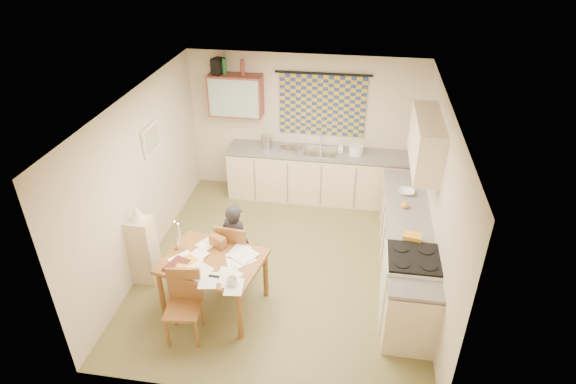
% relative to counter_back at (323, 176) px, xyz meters
% --- Properties ---
extents(floor, '(4.00, 4.50, 0.02)m').
position_rel_counter_back_xyz_m(floor, '(-0.37, -1.95, -0.46)').
color(floor, brown).
rests_on(floor, ground).
extents(ceiling, '(4.00, 4.50, 0.02)m').
position_rel_counter_back_xyz_m(ceiling, '(-0.37, -1.95, 2.06)').
color(ceiling, white).
rests_on(ceiling, floor).
extents(wall_back, '(4.00, 0.02, 2.50)m').
position_rel_counter_back_xyz_m(wall_back, '(-0.37, 0.31, 0.80)').
color(wall_back, beige).
rests_on(wall_back, floor).
extents(wall_front, '(4.00, 0.02, 2.50)m').
position_rel_counter_back_xyz_m(wall_front, '(-0.37, -4.21, 0.80)').
color(wall_front, beige).
rests_on(wall_front, floor).
extents(wall_left, '(0.02, 4.50, 2.50)m').
position_rel_counter_back_xyz_m(wall_left, '(-2.38, -1.95, 0.80)').
color(wall_left, beige).
rests_on(wall_left, floor).
extents(wall_right, '(0.02, 4.50, 2.50)m').
position_rel_counter_back_xyz_m(wall_right, '(1.64, -1.95, 0.80)').
color(wall_right, beige).
rests_on(wall_right, floor).
extents(window_blind, '(1.45, 0.03, 1.05)m').
position_rel_counter_back_xyz_m(window_blind, '(-0.07, 0.27, 1.20)').
color(window_blind, navy).
rests_on(window_blind, wall_back).
extents(curtain_rod, '(1.60, 0.04, 0.04)m').
position_rel_counter_back_xyz_m(curtain_rod, '(-0.07, 0.25, 1.75)').
color(curtain_rod, black).
rests_on(curtain_rod, wall_back).
extents(wall_cabinet, '(0.90, 0.34, 0.70)m').
position_rel_counter_back_xyz_m(wall_cabinet, '(-1.52, 0.13, 1.35)').
color(wall_cabinet, brown).
rests_on(wall_cabinet, wall_back).
extents(wall_cabinet_glass, '(0.84, 0.02, 0.64)m').
position_rel_counter_back_xyz_m(wall_cabinet_glass, '(-1.52, -0.04, 1.35)').
color(wall_cabinet_glass, '#99B2A5').
rests_on(wall_cabinet_glass, wall_back).
extents(upper_cabinet_right, '(0.34, 1.30, 0.70)m').
position_rel_counter_back_xyz_m(upper_cabinet_right, '(1.46, -1.40, 1.40)').
color(upper_cabinet_right, beige).
rests_on(upper_cabinet_right, wall_right).
extents(framed_print, '(0.04, 0.50, 0.40)m').
position_rel_counter_back_xyz_m(framed_print, '(-2.34, -1.55, 1.25)').
color(framed_print, '#EFEACC').
rests_on(framed_print, wall_left).
extents(print_canvas, '(0.01, 0.42, 0.32)m').
position_rel_counter_back_xyz_m(print_canvas, '(-2.32, -1.55, 1.25)').
color(print_canvas, beige).
rests_on(print_canvas, wall_left).
extents(counter_back, '(3.30, 0.62, 0.92)m').
position_rel_counter_back_xyz_m(counter_back, '(0.00, 0.00, 0.00)').
color(counter_back, beige).
rests_on(counter_back, floor).
extents(counter_right, '(0.62, 2.95, 0.92)m').
position_rel_counter_back_xyz_m(counter_right, '(1.33, -1.94, -0.00)').
color(counter_right, beige).
rests_on(counter_right, floor).
extents(stove, '(0.64, 0.64, 0.99)m').
position_rel_counter_back_xyz_m(stove, '(1.33, -2.77, 0.04)').
color(stove, white).
rests_on(stove, floor).
extents(sink, '(0.57, 0.47, 0.10)m').
position_rel_counter_back_xyz_m(sink, '(-0.04, -0.00, 0.43)').
color(sink, silver).
rests_on(sink, counter_back).
extents(tap, '(0.03, 0.03, 0.28)m').
position_rel_counter_back_xyz_m(tap, '(-0.06, 0.18, 0.61)').
color(tap, silver).
rests_on(tap, counter_back).
extents(dish_rack, '(0.42, 0.38, 0.06)m').
position_rel_counter_back_xyz_m(dish_rack, '(-0.59, -0.00, 0.50)').
color(dish_rack, silver).
rests_on(dish_rack, counter_back).
extents(kettle, '(0.19, 0.19, 0.24)m').
position_rel_counter_back_xyz_m(kettle, '(-0.99, 0.00, 0.59)').
color(kettle, silver).
rests_on(kettle, counter_back).
extents(mixing_bowl, '(0.24, 0.24, 0.16)m').
position_rel_counter_back_xyz_m(mixing_bowl, '(0.55, -0.00, 0.55)').
color(mixing_bowl, white).
rests_on(mixing_bowl, counter_back).
extents(soap_bottle, '(0.10, 0.10, 0.18)m').
position_rel_counter_back_xyz_m(soap_bottle, '(0.29, 0.05, 0.56)').
color(soap_bottle, white).
rests_on(soap_bottle, counter_back).
extents(bowl, '(0.24, 0.24, 0.06)m').
position_rel_counter_back_xyz_m(bowl, '(1.33, -1.19, 0.50)').
color(bowl, white).
rests_on(bowl, counter_right).
extents(orange_bag, '(0.25, 0.20, 0.12)m').
position_rel_counter_back_xyz_m(orange_bag, '(1.33, -2.39, 0.53)').
color(orange_bag, orange).
rests_on(orange_bag, counter_right).
extents(fruit_orange, '(0.10, 0.10, 0.10)m').
position_rel_counter_back_xyz_m(fruit_orange, '(1.28, -1.60, 0.52)').
color(fruit_orange, orange).
rests_on(fruit_orange, counter_right).
extents(speaker, '(0.22, 0.24, 0.26)m').
position_rel_counter_back_xyz_m(speaker, '(-1.80, 0.13, 1.83)').
color(speaker, black).
rests_on(speaker, wall_cabinet).
extents(bottle_green, '(0.09, 0.09, 0.26)m').
position_rel_counter_back_xyz_m(bottle_green, '(-1.70, 0.13, 1.83)').
color(bottle_green, '#195926').
rests_on(bottle_green, wall_cabinet).
extents(bottle_brown, '(0.07, 0.07, 0.26)m').
position_rel_counter_back_xyz_m(bottle_brown, '(-1.39, 0.13, 1.83)').
color(bottle_brown, brown).
rests_on(bottle_brown, wall_cabinet).
extents(dining_table, '(1.36, 1.14, 0.75)m').
position_rel_counter_back_xyz_m(dining_table, '(-1.11, -2.91, -0.07)').
color(dining_table, brown).
rests_on(dining_table, floor).
extents(chair_far, '(0.48, 0.48, 0.97)m').
position_rel_counter_back_xyz_m(chair_far, '(-0.97, -2.36, -0.15)').
color(chair_far, brown).
rests_on(chair_far, floor).
extents(chair_near, '(0.45, 0.45, 0.90)m').
position_rel_counter_back_xyz_m(chair_near, '(-1.33, -3.47, -0.17)').
color(chair_near, brown).
rests_on(chair_near, floor).
extents(person, '(0.65, 0.61, 1.23)m').
position_rel_counter_back_xyz_m(person, '(-0.96, -2.36, 0.16)').
color(person, black).
rests_on(person, floor).
extents(shelf_stand, '(0.32, 0.30, 1.00)m').
position_rel_counter_back_xyz_m(shelf_stand, '(-2.21, -2.55, 0.05)').
color(shelf_stand, beige).
rests_on(shelf_stand, floor).
extents(lampshade, '(0.20, 0.20, 0.22)m').
position_rel_counter_back_xyz_m(lampshade, '(-2.21, -2.55, 0.66)').
color(lampshade, '#EFEACC').
rests_on(lampshade, shelf_stand).
extents(letter_rack, '(0.24, 0.19, 0.16)m').
position_rel_counter_back_xyz_m(letter_rack, '(-1.12, -2.64, 0.38)').
color(letter_rack, brown).
rests_on(letter_rack, dining_table).
extents(mug, '(0.23, 0.23, 0.10)m').
position_rel_counter_back_xyz_m(mug, '(-0.75, -3.32, 0.35)').
color(mug, white).
rests_on(mug, dining_table).
extents(magazine, '(0.40, 0.43, 0.03)m').
position_rel_counter_back_xyz_m(magazine, '(-1.61, -3.06, 0.31)').
color(magazine, maroon).
rests_on(magazine, dining_table).
extents(book, '(0.46, 0.46, 0.02)m').
position_rel_counter_back_xyz_m(book, '(-1.50, -2.96, 0.31)').
color(book, orange).
rests_on(book, dining_table).
extents(orange_box, '(0.12, 0.09, 0.04)m').
position_rel_counter_back_xyz_m(orange_box, '(-1.44, -3.13, 0.32)').
color(orange_box, orange).
rests_on(orange_box, dining_table).
extents(eyeglasses, '(0.13, 0.05, 0.02)m').
position_rel_counter_back_xyz_m(eyeglasses, '(-1.00, -3.22, 0.31)').
color(eyeglasses, black).
rests_on(eyeglasses, dining_table).
extents(candle_holder, '(0.07, 0.07, 0.18)m').
position_rel_counter_back_xyz_m(candle_holder, '(-1.61, -2.76, 0.39)').
color(candle_holder, silver).
rests_on(candle_holder, dining_table).
extents(candle, '(0.03, 0.03, 0.22)m').
position_rel_counter_back_xyz_m(candle, '(-1.57, -2.77, 0.59)').
color(candle, white).
rests_on(candle, dining_table).
extents(candle_flame, '(0.02, 0.02, 0.02)m').
position_rel_counter_back_xyz_m(candle_flame, '(-1.62, -2.75, 0.71)').
color(candle_flame, '#FFCC66').
rests_on(candle_flame, dining_table).
extents(papers, '(1.13, 1.12, 0.02)m').
position_rel_counter_back_xyz_m(papers, '(-0.99, -3.02, 0.31)').
color(papers, white).
rests_on(papers, dining_table).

